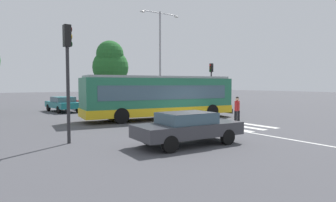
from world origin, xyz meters
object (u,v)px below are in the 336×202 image
Objects in this scene: parked_car_charcoal at (120,101)px; traffic_light_near_corner at (68,65)px; city_transit_bus at (160,97)px; bus_stop_shelter at (208,85)px; pedestrian_crossing_street at (237,109)px; foreground_sedan at (188,126)px; traffic_light_far_corner at (211,78)px; parked_car_red at (93,102)px; twin_arm_street_lamp at (160,49)px; parked_car_teal at (63,103)px; background_tree_right at (110,63)px.

traffic_light_near_corner is at bearing -122.61° from parked_car_charcoal.
city_transit_bus is 9.54m from traffic_light_near_corner.
parked_car_charcoal is (1.24, 9.19, -0.82)m from city_transit_bus.
bus_stop_shelter reaches higher than city_transit_bus.
foreground_sedan is at bearing -153.74° from pedestrian_crossing_street.
traffic_light_far_corner reaches higher than parked_car_charcoal.
parked_car_red is at bearing 81.79° from foreground_sedan.
twin_arm_street_lamp is at bearing 60.11° from foreground_sedan.
traffic_light_near_corner is 1.03× the size of bus_stop_shelter.
city_transit_bus is 9.31m from parked_car_charcoal.
bus_stop_shelter is (16.03, -1.57, 1.65)m from parked_car_teal.
parked_car_red is 0.98× the size of traffic_light_far_corner.
pedestrian_crossing_street is at bearing -74.90° from parked_car_red.
twin_arm_street_lamp is at bearing 135.80° from traffic_light_far_corner.
parked_car_red is 2.68m from parked_car_charcoal.
background_tree_right is (3.73, 17.12, 3.48)m from city_transit_bus.
pedestrian_crossing_street is 16.08m from bus_stop_shelter.
pedestrian_crossing_street is 14.98m from parked_car_red.
bus_stop_shelter reaches higher than parked_car_charcoal.
traffic_light_far_corner is at bearing -19.41° from parked_car_red.
twin_arm_street_lamp reaches higher than city_transit_bus.
city_transit_bus is at bearing 32.75° from traffic_light_near_corner.
foreground_sedan is at bearing -98.21° from parked_car_red.
twin_arm_street_lamp is at bearing 75.91° from pedestrian_crossing_street.
traffic_light_far_corner is 0.59× the size of background_tree_right.
traffic_light_far_corner is 13.40m from background_tree_right.
parked_car_red is (-3.90, 14.46, -0.20)m from pedestrian_crossing_street.
foreground_sedan is (-3.97, -8.18, -0.82)m from city_transit_bus.
background_tree_right is at bearing 77.72° from city_transit_bus.
parked_car_charcoal is at bearing 82.32° from city_transit_bus.
traffic_light_near_corner is (-7.89, -5.07, 1.72)m from city_transit_bus.
foreground_sedan is 1.01× the size of parked_car_red.
parked_car_teal is 16.19m from bus_stop_shelter.
traffic_light_far_corner is at bearing 28.57° from city_transit_bus.
parked_car_charcoal is 0.94× the size of bus_stop_shelter.
bus_stop_shelter is (13.25, -1.46, 1.65)m from parked_car_red.
foreground_sedan is 22.67m from bus_stop_shelter.
parked_car_charcoal is at bearing 73.31° from foreground_sedan.
bus_stop_shelter is at bearing 45.70° from foreground_sedan.
parked_car_red is at bearing -2.34° from parked_car_teal.
pedestrian_crossing_street is 0.38× the size of parked_car_red.
parked_car_teal is at bearing 163.76° from traffic_light_far_corner.
twin_arm_street_lamp is (-5.77, 1.26, 3.81)m from bus_stop_shelter.
parked_car_red is at bearing 173.72° from bus_stop_shelter.
foreground_sedan is 0.58× the size of background_tree_right.
traffic_light_far_corner is at bearing 30.46° from traffic_light_near_corner.
city_transit_bus is 2.48× the size of parked_car_red.
background_tree_right is at bearing 62.38° from traffic_light_near_corner.
traffic_light_near_corner is at bearing -146.44° from bus_stop_shelter.
background_tree_right reaches higher than traffic_light_near_corner.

